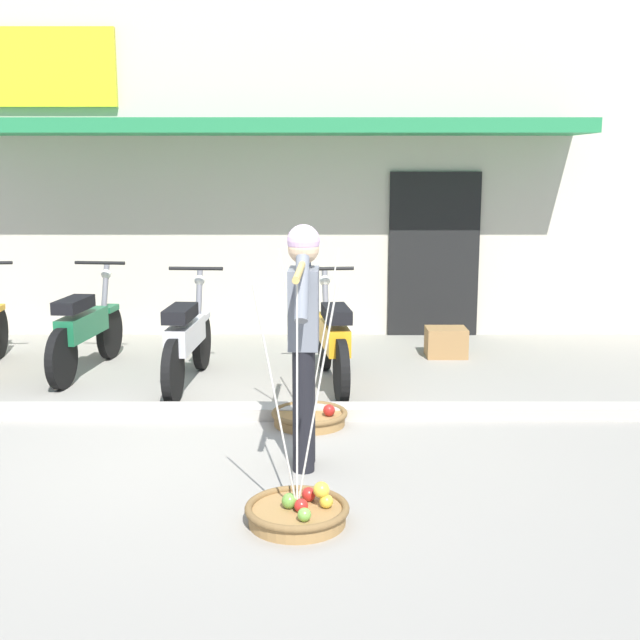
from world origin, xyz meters
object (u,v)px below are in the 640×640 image
motorcycle_end_of_row (331,340)px  wooden_crate (444,342)px  fruit_vendor (302,330)px  fruit_basket_left_side (308,415)px  motorcycle_second_in_row (83,330)px  motorcycle_third_in_row (185,339)px  fruit_basket_right_side (296,511)px

motorcycle_end_of_row → wooden_crate: bearing=43.8°
fruit_vendor → fruit_basket_left_side: size_ratio=1.28×
motorcycle_end_of_row → fruit_basket_left_side: bearing=-100.0°
fruit_vendor → fruit_basket_left_side: (0.03, 0.93, -0.90)m
motorcycle_second_in_row → motorcycle_third_in_row: same height
motorcycle_third_in_row → fruit_vendor: bearing=-61.4°
fruit_basket_left_side → motorcycle_end_of_row: 1.25m
motorcycle_end_of_row → motorcycle_third_in_row: bearing=179.5°
motorcycle_second_in_row → motorcycle_third_in_row: bearing=-23.2°
fruit_basket_left_side → motorcycle_second_in_row: bearing=144.0°
fruit_basket_left_side → wooden_crate: size_ratio=3.30×
motorcycle_second_in_row → wooden_crate: (3.76, 0.73, -0.29)m
fruit_basket_left_side → fruit_vendor: bearing=-91.6°
fruit_basket_left_side → wooden_crate: (1.47, 2.39, 0.08)m
motorcycle_second_in_row → motorcycle_third_in_row: size_ratio=1.00×
fruit_basket_left_side → motorcycle_second_in_row: (-2.28, 1.66, 0.38)m
fruit_basket_left_side → motorcycle_third_in_row: 1.71m
motorcycle_second_in_row → wooden_crate: 3.84m
motorcycle_third_in_row → fruit_basket_left_side: bearing=-45.1°
wooden_crate → fruit_basket_right_side: bearing=-109.7°
fruit_vendor → fruit_basket_left_side: fruit_vendor is taller
fruit_basket_left_side → motorcycle_third_in_row: bearing=134.9°
fruit_basket_right_side → wooden_crate: fruit_basket_right_side is taller
fruit_vendor → motorcycle_end_of_row: 2.18m
motorcycle_second_in_row → motorcycle_end_of_row: bearing=-11.0°
fruit_vendor → wooden_crate: bearing=65.6°
fruit_vendor → fruit_basket_right_side: 1.29m
motorcycle_third_in_row → wooden_crate: 2.93m
fruit_basket_left_side → fruit_basket_right_side: bearing=-91.4°
motorcycle_second_in_row → wooden_crate: bearing=11.0°
fruit_basket_left_side → fruit_basket_right_side: (-0.05, -1.85, 0.00)m
motorcycle_third_in_row → motorcycle_end_of_row: 1.38m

